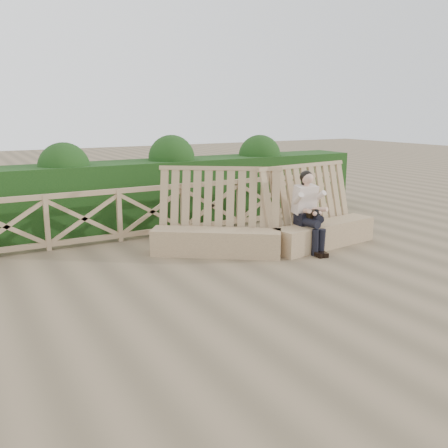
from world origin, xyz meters
TOP-DOWN VIEW (x-y plane):
  - ground at (0.00, 0.00)m, footprint 60.00×60.00m
  - bench at (1.64, 1.45)m, footprint 4.50×2.04m
  - woman at (2.25, 1.08)m, footprint 0.45×0.94m
  - guardrail at (0.00, 3.50)m, footprint 10.10×0.09m
  - hedge at (0.00, 4.70)m, footprint 12.00×1.20m

SIDE VIEW (x-z plane):
  - ground at x=0.00m, z-range 0.00..0.00m
  - bench at x=1.64m, z-range -0.40..1.22m
  - guardrail at x=0.00m, z-range 0.00..1.10m
  - hedge at x=0.00m, z-range 0.00..1.50m
  - woman at x=2.25m, z-range 0.05..1.59m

